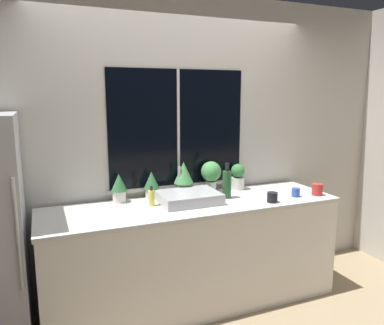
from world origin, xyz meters
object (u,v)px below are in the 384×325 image
at_px(mug_black, 272,197).
at_px(potted_plant_center, 184,175).
at_px(bottle_tall, 227,184).
at_px(mug_red, 317,190).
at_px(potted_plant_left, 152,184).
at_px(potted_plant_right, 211,173).
at_px(potted_plant_far_left, 119,187).
at_px(sink, 189,197).
at_px(potted_plant_far_right, 238,177).
at_px(soap_bottle, 152,198).
at_px(mug_blue, 296,192).

bearing_deg(mug_black, potted_plant_center, 140.92).
distance_m(bottle_tall, mug_red, 0.84).
height_order(potted_plant_left, mug_black, potted_plant_left).
height_order(potted_plant_right, mug_red, potted_plant_right).
bearing_deg(potted_plant_left, potted_plant_far_left, 180.00).
xyz_separation_m(sink, bottle_tall, (0.36, 0.00, 0.09)).
bearing_deg(potted_plant_far_right, potted_plant_far_left, 180.00).
bearing_deg(potted_plant_center, soap_bottle, -150.30).
xyz_separation_m(potted_plant_left, mug_red, (1.42, -0.46, -0.08)).
distance_m(potted_plant_center, soap_bottle, 0.43).
relative_size(potted_plant_far_right, mug_red, 2.38).
bearing_deg(potted_plant_far_right, potted_plant_left, 180.00).
height_order(mug_black, mug_red, mug_red).
height_order(sink, mug_black, sink).
xyz_separation_m(soap_bottle, mug_black, (0.98, -0.29, -0.03)).
relative_size(potted_plant_far_left, bottle_tall, 0.78).
bearing_deg(potted_plant_right, mug_blue, -34.14).
bearing_deg(potted_plant_right, mug_black, -55.68).
relative_size(sink, potted_plant_left, 2.06).
bearing_deg(sink, soap_bottle, 174.53).
relative_size(sink, mug_blue, 6.38).
bearing_deg(sink, potted_plant_far_right, 21.44).
bearing_deg(potted_plant_left, sink, -43.04).
distance_m(potted_plant_far_left, mug_blue, 1.56).
bearing_deg(potted_plant_far_right, potted_plant_right, 180.00).
distance_m(sink, bottle_tall, 0.37).
bearing_deg(potted_plant_center, bottle_tall, -36.49).
bearing_deg(sink, bottle_tall, 0.37).
distance_m(potted_plant_center, bottle_tall, 0.40).
distance_m(potted_plant_left, mug_blue, 1.29).
bearing_deg(bottle_tall, potted_plant_center, 143.51).
xyz_separation_m(potted_plant_right, mug_red, (0.85, -0.46, -0.13)).
xyz_separation_m(potted_plant_far_right, mug_black, (0.06, -0.50, -0.08)).
xyz_separation_m(potted_plant_far_right, mug_blue, (0.35, -0.43, -0.09)).
xyz_separation_m(sink, potted_plant_far_left, (-0.54, 0.24, 0.09)).
bearing_deg(bottle_tall, mug_black, -41.65).
xyz_separation_m(mug_black, mug_red, (0.51, 0.04, 0.01)).
relative_size(sink, soap_bottle, 3.00).
distance_m(sink, soap_bottle, 0.32).
xyz_separation_m(bottle_tall, mug_red, (0.81, -0.23, -0.08)).
height_order(soap_bottle, mug_blue, soap_bottle).
distance_m(potted_plant_right, mug_black, 0.62).
bearing_deg(mug_blue, potted_plant_far_left, 163.92).
xyz_separation_m(potted_plant_far_left, potted_plant_right, (0.86, 0.00, 0.05)).
xyz_separation_m(potted_plant_right, soap_bottle, (-0.64, -0.21, -0.11)).
bearing_deg(potted_plant_far_left, potted_plant_right, 0.00).
relative_size(potted_plant_left, soap_bottle, 1.46).
relative_size(potted_plant_left, mug_black, 2.72).
distance_m(potted_plant_right, mug_blue, 0.78).
height_order(potted_plant_far_right, mug_red, potted_plant_far_right).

